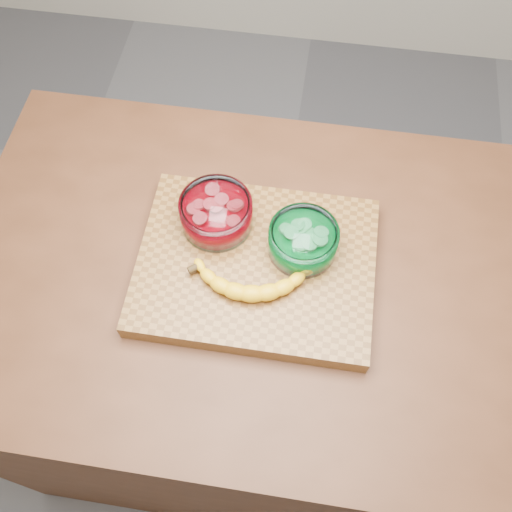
# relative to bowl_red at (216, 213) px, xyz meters

# --- Properties ---
(ground) EXTENTS (3.50, 3.50, 0.00)m
(ground) POSITION_rel_bowl_red_xyz_m (0.09, -0.07, -0.97)
(ground) COLOR slate
(ground) RESTS_ON ground
(counter) EXTENTS (1.20, 0.80, 0.90)m
(counter) POSITION_rel_bowl_red_xyz_m (0.09, -0.07, -0.52)
(counter) COLOR #4D2A17
(counter) RESTS_ON ground
(cutting_board) EXTENTS (0.45, 0.35, 0.04)m
(cutting_board) POSITION_rel_bowl_red_xyz_m (0.09, -0.07, -0.05)
(cutting_board) COLOR brown
(cutting_board) RESTS_ON counter
(bowl_red) EXTENTS (0.14, 0.14, 0.07)m
(bowl_red) POSITION_rel_bowl_red_xyz_m (0.00, 0.00, 0.00)
(bowl_red) COLOR white
(bowl_red) RESTS_ON cutting_board
(bowl_green) EXTENTS (0.13, 0.13, 0.06)m
(bowl_green) POSITION_rel_bowl_red_xyz_m (0.17, -0.03, -0.00)
(bowl_green) COLOR white
(bowl_green) RESTS_ON cutting_board
(banana) EXTENTS (0.25, 0.12, 0.04)m
(banana) POSITION_rel_bowl_red_xyz_m (0.09, -0.12, -0.02)
(banana) COLOR #EAB214
(banana) RESTS_ON cutting_board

